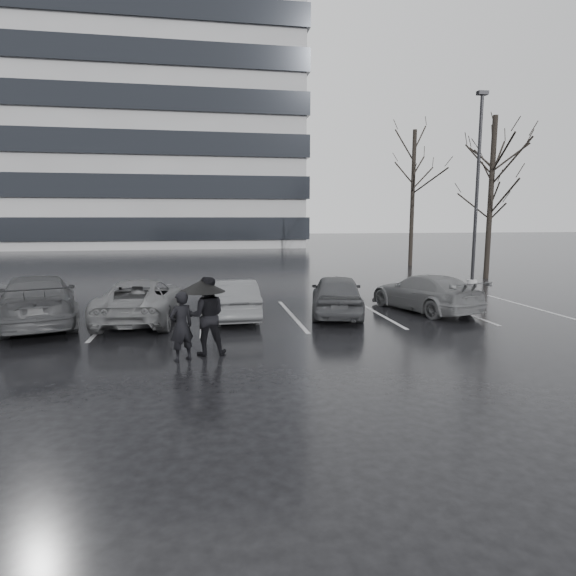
% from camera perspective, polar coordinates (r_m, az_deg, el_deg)
% --- Properties ---
extents(ground, '(160.00, 160.00, 0.00)m').
position_cam_1_polar(ground, '(12.78, -0.20, -5.55)').
color(ground, black).
rests_on(ground, ground).
extents(office_building, '(61.00, 26.00, 29.00)m').
position_cam_1_polar(office_building, '(64.45, -29.05, 17.40)').
color(office_building, '#959597').
rests_on(office_building, ground).
extents(car_main, '(2.39, 4.13, 1.32)m').
position_cam_1_polar(car_main, '(15.29, 5.80, -0.77)').
color(car_main, black).
rests_on(car_main, ground).
extents(car_west_a, '(1.41, 3.70, 1.20)m').
position_cam_1_polar(car_west_a, '(14.87, -6.46, -1.26)').
color(car_west_a, '#2F2F31').
rests_on(car_west_a, ground).
extents(car_west_b, '(2.35, 4.64, 1.26)m').
position_cam_1_polar(car_west_b, '(15.02, -17.05, -1.38)').
color(car_west_b, '#464648').
rests_on(car_west_b, ground).
extents(car_west_c, '(3.36, 5.36, 1.45)m').
position_cam_1_polar(car_west_c, '(15.50, -27.53, -1.32)').
color(car_west_c, black).
rests_on(car_west_c, ground).
extents(car_east, '(2.81, 4.52, 1.22)m').
position_cam_1_polar(car_east, '(16.53, 15.88, -0.53)').
color(car_east, '#464648').
rests_on(car_east, ground).
extents(pedestrian_left, '(0.66, 0.59, 1.52)m').
position_cam_1_polar(pedestrian_left, '(10.62, -12.53, -4.44)').
color(pedestrian_left, black).
rests_on(pedestrian_left, ground).
extents(pedestrian_right, '(0.87, 0.69, 1.77)m').
position_cam_1_polar(pedestrian_right, '(10.95, -9.63, -3.28)').
color(pedestrian_right, black).
rests_on(pedestrian_right, ground).
extents(umbrella, '(1.02, 1.02, 1.74)m').
position_cam_1_polar(umbrella, '(10.75, -10.15, 0.25)').
color(umbrella, black).
rests_on(umbrella, ground).
extents(lamp_post, '(0.47, 0.47, 8.64)m').
position_cam_1_polar(lamp_post, '(24.00, 21.45, 9.89)').
color(lamp_post, '#959597').
rests_on(lamp_post, ground).
extents(stall_stripes, '(19.72, 5.00, 0.00)m').
position_cam_1_polar(stall_stripes, '(15.11, -4.78, -3.40)').
color(stall_stripes, '#AFAFB1').
rests_on(stall_stripes, ground).
extents(tree_east, '(0.26, 0.26, 8.00)m').
position_cam_1_polar(tree_east, '(26.32, 22.88, 9.72)').
color(tree_east, black).
rests_on(tree_east, ground).
extents(tree_ne, '(0.26, 0.26, 7.00)m').
position_cam_1_polar(tree_ne, '(31.03, 22.76, 8.50)').
color(tree_ne, black).
rests_on(tree_ne, ground).
extents(tree_north, '(0.26, 0.26, 8.50)m').
position_cam_1_polar(tree_north, '(32.04, 14.54, 10.19)').
color(tree_north, black).
rests_on(tree_north, ground).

